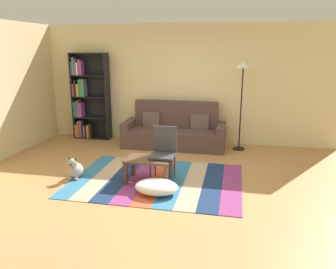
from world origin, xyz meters
The scene contains 12 objects.
ground_plane centered at (0.00, 0.00, 0.00)m, with size 14.00×14.00×0.00m, color #B27F4C.
back_wall centered at (0.00, 2.55, 1.35)m, with size 6.80×0.10×2.70m, color beige.
left_wall centered at (-3.40, 0.75, 1.35)m, with size 0.10×5.50×2.70m, color beige.
rug centered at (-0.10, -0.02, 0.01)m, with size 2.81×2.03×0.01m.
couch centered at (-0.18, 2.02, 0.34)m, with size 2.26×0.80×1.00m.
bookshelf centered at (-2.40, 2.31, 0.96)m, with size 0.90×0.28×2.06m.
coffee_table centered at (-0.22, -0.09, 0.34)m, with size 0.75×0.47×0.40m.
pouf centered at (0.02, -0.54, 0.12)m, with size 0.67×0.49×0.21m, color white.
dog centered at (-1.48, -0.20, 0.16)m, with size 0.22×0.35×0.40m.
standing_lamp centered at (1.25, 2.08, 1.59)m, with size 0.32×0.32×1.91m.
tv_remote centered at (-0.16, -0.10, 0.42)m, with size 0.04×0.15×0.02m, color black.
folding_chair centered at (0.00, 0.09, 0.53)m, with size 0.40×0.40×0.90m.
Camera 1 is at (1.14, -5.08, 2.17)m, focal length 35.42 mm.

